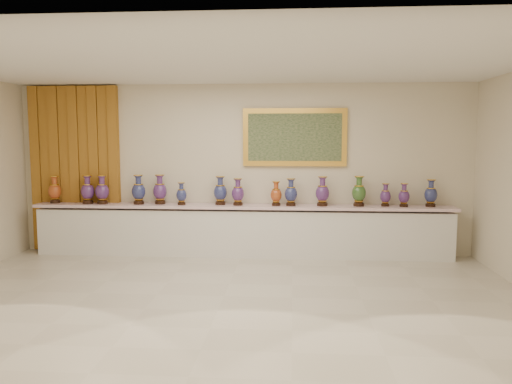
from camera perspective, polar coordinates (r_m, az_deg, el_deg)
ground at (r=6.67m, az=-3.68°, el=-11.80°), size 8.00×8.00×0.00m
room at (r=9.33m, az=-16.39°, el=3.07°), size 8.00×8.00×8.00m
counter at (r=8.75m, az=-1.65°, el=-4.50°), size 7.28×0.48×0.90m
vase_0 at (r=9.60m, az=-22.02°, el=0.12°), size 0.27×0.27×0.49m
vase_1 at (r=9.30m, az=-18.69°, el=0.11°), size 0.24×0.24×0.50m
vase_2 at (r=9.19m, az=-17.17°, el=0.10°), size 0.25×0.25×0.51m
vase_3 at (r=8.98m, az=-13.27°, el=0.10°), size 0.27×0.27×0.52m
vase_4 at (r=8.93m, az=-10.92°, el=0.13°), size 0.31×0.31×0.52m
vase_5 at (r=8.77m, az=-8.51°, el=-0.31°), size 0.24×0.24×0.39m
vase_6 at (r=8.70m, az=-4.10°, el=0.00°), size 0.27×0.27×0.50m
vase_7 at (r=8.61m, az=-2.08°, el=-0.14°), size 0.26×0.26×0.47m
vase_8 at (r=8.57m, az=2.31°, el=-0.31°), size 0.25×0.25×0.42m
vase_9 at (r=8.56m, az=4.01°, el=-0.18°), size 0.27×0.27×0.47m
vase_10 at (r=8.60m, az=7.60°, el=-0.08°), size 0.25×0.25×0.51m
vase_11 at (r=8.68m, az=11.68°, el=-0.07°), size 0.31×0.31×0.51m
vase_12 at (r=8.77m, az=14.57°, el=-0.45°), size 0.23×0.23×0.39m
vase_13 at (r=8.79m, az=16.56°, el=-0.46°), size 0.24×0.24×0.40m
vase_14 at (r=8.93m, az=19.35°, el=-0.27°), size 0.28×0.28×0.46m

